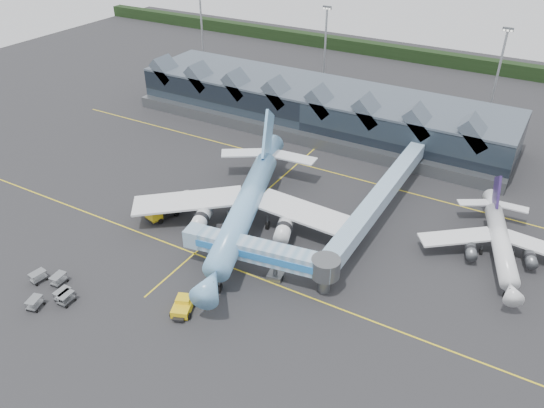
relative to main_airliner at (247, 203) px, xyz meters
The scene contains 11 objects.
ground 6.31m from the main_airliner, 134.32° to the right, with size 260.00×260.00×0.00m, color #262629.
taxi_stripes 8.71m from the main_airliner, 114.61° to the left, with size 120.00×60.00×0.01m.
tree_line_far 106.88m from the main_airliner, 91.67° to the left, with size 260.00×4.00×4.00m, color black.
terminal 44.91m from the main_airliner, 100.50° to the left, with size 90.00×22.25×12.52m.
light_masts 62.75m from the main_airliner, 73.30° to the left, with size 132.40×42.56×22.45m.
main_airliner is the anchor object (origin of this frame).
regional_jet 41.19m from the main_airliner, 18.03° to the left, with size 24.29×27.16×9.49m.
jet_bridge 14.46m from the main_airliner, 44.80° to the right, with size 24.46×6.96×5.93m.
fuel_truck 14.58m from the main_airliner, 164.48° to the right, with size 4.47×9.68×3.23m.
pushback_tug 23.05m from the main_airliner, 81.19° to the right, with size 3.95×4.92×1.98m.
baggage_carts 33.16m from the main_airliner, 117.09° to the right, with size 9.04×7.82×1.63m.
Camera 1 is at (44.89, -60.71, 52.33)m, focal length 35.00 mm.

